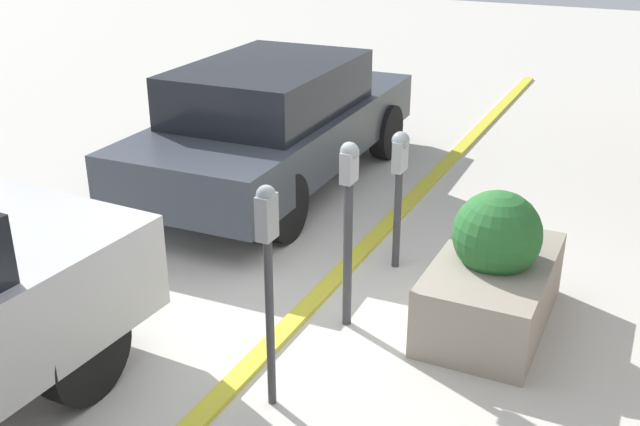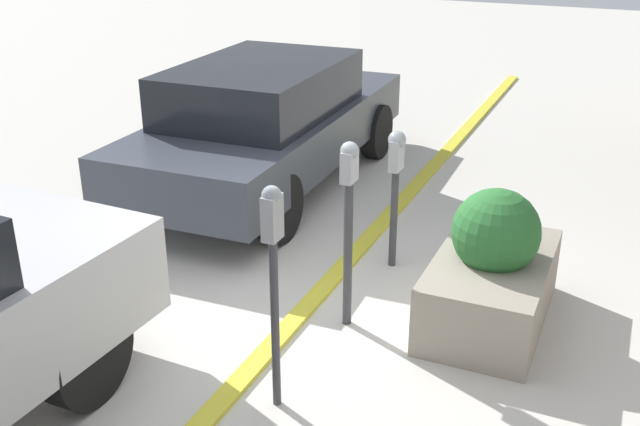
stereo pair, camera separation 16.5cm
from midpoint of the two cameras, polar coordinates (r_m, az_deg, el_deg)
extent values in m
plane|color=beige|center=(6.25, -1.53, -7.93)|extent=(40.00, 40.00, 0.00)
cube|color=gold|center=(6.27, -2.20, -7.62)|extent=(19.00, 0.16, 0.04)
cylinder|color=#38383D|center=(4.97, -4.40, -8.53)|extent=(0.06, 0.06, 1.25)
cube|color=#99999E|center=(4.62, -4.69, -0.37)|extent=(0.15, 0.09, 0.30)
sphere|color=gray|center=(4.56, -4.75, 1.34)|extent=(0.13, 0.13, 0.13)
cylinder|color=#38383D|center=(5.88, 1.33, -3.24)|extent=(0.07, 0.07, 1.23)
cube|color=#99999E|center=(5.59, 1.40, 3.56)|extent=(0.17, 0.09, 0.25)
sphere|color=gray|center=(5.55, 1.41, 4.75)|extent=(0.14, 0.14, 0.14)
cylinder|color=#38383D|center=(6.90, 4.96, -0.44)|extent=(0.07, 0.07, 0.95)
cube|color=#99999E|center=(6.68, 5.14, 4.41)|extent=(0.19, 0.09, 0.28)
sphere|color=gray|center=(6.64, 5.18, 5.58)|extent=(0.16, 0.16, 0.16)
cube|color=gray|center=(6.22, 12.09, -5.70)|extent=(1.55, 0.88, 0.57)
sphere|color=#28662D|center=(5.99, 12.49, -1.43)|extent=(0.70, 0.70, 0.70)
cylinder|color=black|center=(5.39, -18.25, -10.16)|extent=(0.75, 0.22, 0.75)
cube|color=#383D47|center=(8.89, -4.36, 6.17)|extent=(4.64, 1.91, 0.57)
cube|color=black|center=(8.59, -5.05, 9.47)|extent=(2.43, 1.64, 0.57)
cylinder|color=black|center=(9.90, 3.83, 6.23)|extent=(0.71, 0.22, 0.71)
cylinder|color=black|center=(10.55, -4.67, 7.28)|extent=(0.71, 0.22, 0.71)
cylinder|color=black|center=(7.44, -3.78, 0.38)|extent=(0.71, 0.22, 0.71)
cylinder|color=black|center=(8.29, -13.99, 2.16)|extent=(0.71, 0.22, 0.71)
camera|label=1|loc=(0.08, 89.18, 0.35)|focal=42.00mm
camera|label=2|loc=(0.08, -90.82, -0.35)|focal=42.00mm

